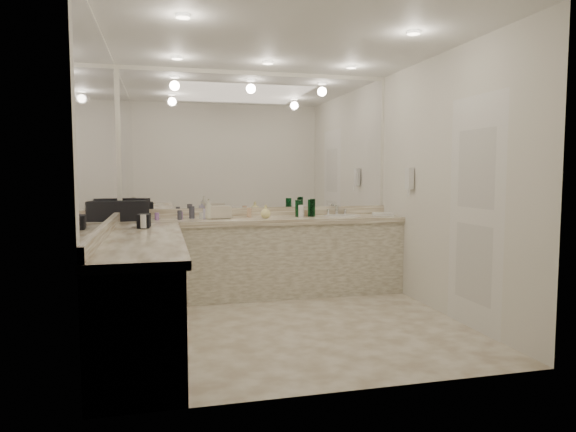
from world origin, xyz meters
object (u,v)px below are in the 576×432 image
object	(u,v)px
black_toiletry_bag	(128,210)
hand_towel	(383,214)
wall_phone	(409,178)
soap_bottle_a	(208,209)
sink	(342,216)
soap_bottle_c	(266,211)
soap_bottle_b	(206,211)
cream_cosmetic_case	(220,212)

from	to	relation	value
black_toiletry_bag	hand_towel	distance (m)	2.92
wall_phone	soap_bottle_a	bearing A→B (deg)	167.66
black_toiletry_bag	soap_bottle_a	world-z (taller)	soap_bottle_a
sink	soap_bottle_c	distance (m)	0.95
sink	hand_towel	xyz separation A→B (m)	(0.48, -0.09, 0.02)
sink	wall_phone	bearing A→B (deg)	-39.57
hand_towel	black_toiletry_bag	bearing A→B (deg)	177.62
soap_bottle_a	soap_bottle_b	distance (m)	0.04
hand_towel	cream_cosmetic_case	bearing A→B (deg)	176.45
hand_towel	soap_bottle_a	xyz separation A→B (m)	(-2.06, 0.07, 0.10)
wall_phone	cream_cosmetic_case	bearing A→B (deg)	165.68
cream_cosmetic_case	soap_bottle_c	bearing A→B (deg)	-13.89
cream_cosmetic_case	soap_bottle_b	xyz separation A→B (m)	(-0.15, -0.03, 0.02)
black_toiletry_bag	soap_bottle_c	xyz separation A→B (m)	(1.49, -0.07, -0.04)
wall_phone	hand_towel	world-z (taller)	wall_phone
wall_phone	black_toiletry_bag	world-z (taller)	wall_phone
hand_towel	soap_bottle_c	xyz separation A→B (m)	(-1.42, 0.05, 0.06)
black_toiletry_bag	hand_towel	bearing A→B (deg)	-2.38
soap_bottle_c	hand_towel	bearing A→B (deg)	-1.89
sink	black_toiletry_bag	distance (m)	2.44
sink	hand_towel	world-z (taller)	hand_towel
sink	cream_cosmetic_case	world-z (taller)	cream_cosmetic_case
cream_cosmetic_case	soap_bottle_b	distance (m)	0.16
black_toiletry_bag	cream_cosmetic_case	world-z (taller)	black_toiletry_bag
hand_towel	wall_phone	bearing A→B (deg)	-72.43
wall_phone	black_toiletry_bag	xyz separation A→B (m)	(-3.04, 0.53, -0.34)
wall_phone	hand_towel	size ratio (longest dim) A/B	1.07
sink	soap_bottle_a	size ratio (longest dim) A/B	1.93
sink	hand_towel	size ratio (longest dim) A/B	1.97
cream_cosmetic_case	black_toiletry_bag	bearing A→B (deg)	174.14
sink	cream_cosmetic_case	bearing A→B (deg)	179.03
cream_cosmetic_case	soap_bottle_b	world-z (taller)	soap_bottle_b
wall_phone	soap_bottle_c	size ratio (longest dim) A/B	1.59
wall_phone	soap_bottle_b	distance (m)	2.29
black_toiletry_bag	soap_bottle_c	size ratio (longest dim) A/B	2.59
black_toiletry_bag	soap_bottle_a	size ratio (longest dim) A/B	1.72
sink	soap_bottle_c	xyz separation A→B (m)	(-0.94, -0.05, 0.08)
hand_towel	soap_bottle_b	xyz separation A→B (m)	(-2.08, 0.09, 0.07)
sink	hand_towel	distance (m)	0.49
cream_cosmetic_case	hand_towel	bearing A→B (deg)	-9.31
cream_cosmetic_case	hand_towel	xyz separation A→B (m)	(1.93, -0.12, -0.05)
hand_towel	sink	bearing A→B (deg)	168.74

